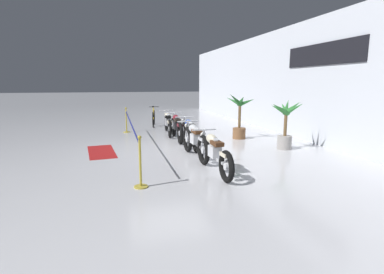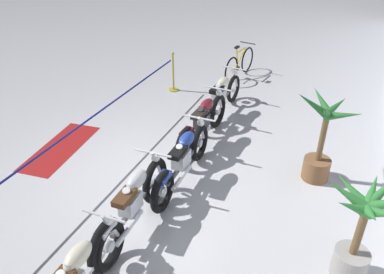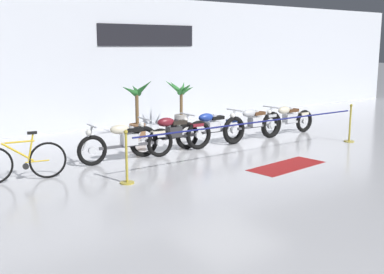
% 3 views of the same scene
% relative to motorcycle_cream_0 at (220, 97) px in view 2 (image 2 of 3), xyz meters
% --- Properties ---
extents(ground_plane, '(120.00, 120.00, 0.00)m').
position_rel_motorcycle_cream_0_xyz_m(ground_plane, '(2.70, -0.49, -0.47)').
color(ground_plane, silver).
extents(motorcycle_cream_0, '(2.38, 0.62, 0.92)m').
position_rel_motorcycle_cream_0_xyz_m(motorcycle_cream_0, '(0.00, 0.00, 0.00)').
color(motorcycle_cream_0, black).
rests_on(motorcycle_cream_0, ground).
extents(motorcycle_maroon_1, '(2.33, 0.62, 0.95)m').
position_rel_motorcycle_cream_0_xyz_m(motorcycle_maroon_1, '(1.31, 0.10, 0.01)').
color(motorcycle_maroon_1, black).
rests_on(motorcycle_maroon_1, ground).
extents(motorcycle_blue_2, '(2.28, 0.62, 0.93)m').
position_rel_motorcycle_cream_0_xyz_m(motorcycle_blue_2, '(2.66, 0.25, -0.01)').
color(motorcycle_blue_2, black).
rests_on(motorcycle_blue_2, ground).
extents(motorcycle_silver_3, '(2.26, 0.62, 0.96)m').
position_rel_motorcycle_cream_0_xyz_m(motorcycle_silver_3, '(4.02, 0.06, 0.01)').
color(motorcycle_silver_3, black).
rests_on(motorcycle_silver_3, ground).
extents(bicycle, '(1.74, 0.49, 0.98)m').
position_rel_motorcycle_cream_0_xyz_m(bicycle, '(-2.47, -0.26, -0.07)').
color(bicycle, black).
rests_on(bicycle, ground).
extents(potted_palm_left_of_row, '(0.95, 1.09, 1.61)m').
position_rel_motorcycle_cream_0_xyz_m(potted_palm_left_of_row, '(3.66, 3.08, 0.36)').
color(potted_palm_left_of_row, gray).
rests_on(potted_palm_left_of_row, ground).
extents(potted_palm_right_of_row, '(1.07, 1.07, 1.76)m').
position_rel_motorcycle_cream_0_xyz_m(potted_palm_right_of_row, '(1.65, 2.39, 0.29)').
color(potted_palm_right_of_row, brown).
rests_on(potted_palm_right_of_row, ground).
extents(stanchion_far_left, '(6.97, 0.28, 1.05)m').
position_rel_motorcycle_cream_0_xyz_m(stanchion_far_left, '(1.36, -1.61, 0.22)').
color(stanchion_far_left, gold).
rests_on(stanchion_far_left, ground).
extents(floor_banner, '(2.02, 0.96, 0.01)m').
position_rel_motorcycle_cream_0_xyz_m(floor_banner, '(2.64, -2.51, -0.46)').
color(floor_banner, maroon).
rests_on(floor_banner, ground).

